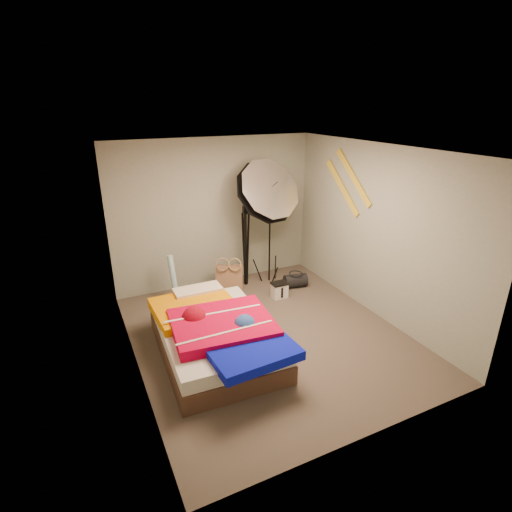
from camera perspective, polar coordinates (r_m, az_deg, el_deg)
floor at (r=5.63m, az=1.75°, el=-11.23°), size 4.00×4.00×0.00m
ceiling at (r=4.78m, az=2.10°, el=14.92°), size 4.00×4.00×0.00m
wall_back at (r=6.82m, az=-5.88°, el=6.10°), size 3.50×0.00×3.50m
wall_front at (r=3.59m, az=16.96°, el=-9.50°), size 3.50×0.00×3.50m
wall_left at (r=4.59m, az=-17.90°, el=-2.62°), size 0.00×4.00×4.00m
wall_right at (r=6.04m, az=16.84°, el=3.25°), size 0.00×4.00×4.00m
tote_bag at (r=6.78m, az=-3.84°, el=-3.18°), size 0.49×0.36×0.46m
wrapping_roll at (r=6.46m, az=-11.70°, el=-3.25°), size 0.15×0.24×0.79m
camera_case at (r=6.58m, az=3.36°, el=-4.95°), size 0.25×0.18×0.24m
duffel_bag at (r=6.96m, az=5.65°, el=-3.52°), size 0.42×0.29×0.24m
wall_stripe_upper at (r=6.30m, az=13.74°, el=10.87°), size 0.02×0.91×0.78m
wall_stripe_lower at (r=6.53m, az=12.21°, el=9.56°), size 0.02×0.91×0.78m
bed at (r=5.15m, az=-5.71°, el=-11.06°), size 1.42×2.11×0.56m
photo_umbrella at (r=6.49m, az=1.38°, el=9.02°), size 1.30×0.89×2.29m
camera_tripod at (r=6.77m, az=-1.50°, el=2.21°), size 0.08×0.08×1.42m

